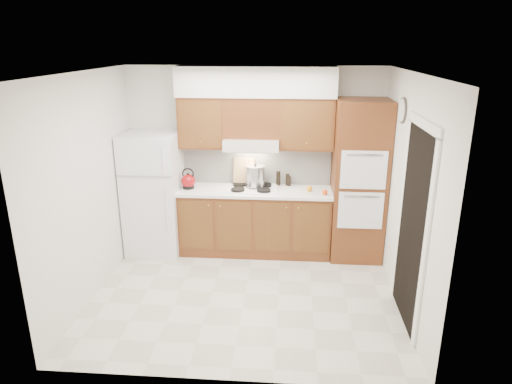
# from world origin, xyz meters

# --- Properties ---
(floor) EXTENTS (3.60, 3.60, 0.00)m
(floor) POSITION_xyz_m (0.00, 0.00, 0.00)
(floor) COLOR beige
(floor) RESTS_ON ground
(ceiling) EXTENTS (3.60, 3.60, 0.00)m
(ceiling) POSITION_xyz_m (0.00, 0.00, 2.60)
(ceiling) COLOR white
(ceiling) RESTS_ON wall_back
(wall_back) EXTENTS (3.60, 0.02, 2.60)m
(wall_back) POSITION_xyz_m (0.00, 1.50, 1.30)
(wall_back) COLOR silver
(wall_back) RESTS_ON floor
(wall_left) EXTENTS (0.02, 3.00, 2.60)m
(wall_left) POSITION_xyz_m (-1.80, 0.00, 1.30)
(wall_left) COLOR silver
(wall_left) RESTS_ON floor
(wall_right) EXTENTS (0.02, 3.00, 2.60)m
(wall_right) POSITION_xyz_m (1.80, 0.00, 1.30)
(wall_right) COLOR silver
(wall_right) RESTS_ON floor
(fridge) EXTENTS (0.75, 0.72, 1.72)m
(fridge) POSITION_xyz_m (-1.41, 1.14, 0.86)
(fridge) COLOR white
(fridge) RESTS_ON floor
(base_cabinets) EXTENTS (2.11, 0.60, 0.90)m
(base_cabinets) POSITION_xyz_m (0.02, 1.20, 0.45)
(base_cabinets) COLOR brown
(base_cabinets) RESTS_ON floor
(countertop) EXTENTS (2.13, 0.62, 0.04)m
(countertop) POSITION_xyz_m (0.03, 1.19, 0.92)
(countertop) COLOR white
(countertop) RESTS_ON base_cabinets
(backsplash) EXTENTS (2.11, 0.03, 0.56)m
(backsplash) POSITION_xyz_m (0.02, 1.49, 1.22)
(backsplash) COLOR white
(backsplash) RESTS_ON countertop
(oven_cabinet) EXTENTS (0.70, 0.65, 2.20)m
(oven_cabinet) POSITION_xyz_m (1.44, 1.18, 1.10)
(oven_cabinet) COLOR brown
(oven_cabinet) RESTS_ON floor
(upper_cab_left) EXTENTS (0.63, 0.33, 0.70)m
(upper_cab_left) POSITION_xyz_m (-0.71, 1.33, 1.85)
(upper_cab_left) COLOR brown
(upper_cab_left) RESTS_ON wall_back
(upper_cab_right) EXTENTS (0.73, 0.33, 0.70)m
(upper_cab_right) POSITION_xyz_m (0.72, 1.33, 1.85)
(upper_cab_right) COLOR brown
(upper_cab_right) RESTS_ON wall_back
(range_hood) EXTENTS (0.75, 0.45, 0.15)m
(range_hood) POSITION_xyz_m (-0.02, 1.27, 1.57)
(range_hood) COLOR silver
(range_hood) RESTS_ON wall_back
(upper_cab_over_hood) EXTENTS (0.75, 0.33, 0.55)m
(upper_cab_over_hood) POSITION_xyz_m (-0.02, 1.33, 1.92)
(upper_cab_over_hood) COLOR brown
(upper_cab_over_hood) RESTS_ON range_hood
(soffit) EXTENTS (2.13, 0.36, 0.40)m
(soffit) POSITION_xyz_m (0.03, 1.32, 2.40)
(soffit) COLOR silver
(soffit) RESTS_ON wall_back
(cooktop) EXTENTS (0.74, 0.50, 0.01)m
(cooktop) POSITION_xyz_m (-0.02, 1.21, 0.95)
(cooktop) COLOR white
(cooktop) RESTS_ON countertop
(doorway) EXTENTS (0.02, 0.90, 2.10)m
(doorway) POSITION_xyz_m (1.79, -0.35, 1.05)
(doorway) COLOR black
(doorway) RESTS_ON floor
(wall_clock) EXTENTS (0.02, 0.30, 0.30)m
(wall_clock) POSITION_xyz_m (1.79, 0.55, 2.15)
(wall_clock) COLOR #3F3833
(wall_clock) RESTS_ON wall_right
(kettle) EXTENTS (0.26, 0.26, 0.20)m
(kettle) POSITION_xyz_m (-0.91, 1.17, 1.05)
(kettle) COLOR maroon
(kettle) RESTS_ON countertop
(cutting_board) EXTENTS (0.30, 0.12, 0.39)m
(cutting_board) POSITION_xyz_m (-0.15, 1.40, 1.14)
(cutting_board) COLOR tan
(cutting_board) RESTS_ON countertop
(stock_pot) EXTENTS (0.31, 0.31, 0.28)m
(stock_pot) POSITION_xyz_m (0.02, 1.29, 1.11)
(stock_pot) COLOR #BAB9BE
(stock_pot) RESTS_ON cooktop
(condiment_a) EXTENTS (0.07, 0.07, 0.21)m
(condiment_a) POSITION_xyz_m (0.34, 1.41, 1.04)
(condiment_a) COLOR black
(condiment_a) RESTS_ON countertop
(condiment_b) EXTENTS (0.07, 0.07, 0.17)m
(condiment_b) POSITION_xyz_m (0.47, 1.42, 1.02)
(condiment_b) COLOR black
(condiment_b) RESTS_ON countertop
(condiment_c) EXTENTS (0.06, 0.06, 0.14)m
(condiment_c) POSITION_xyz_m (0.50, 1.40, 1.01)
(condiment_c) COLOR black
(condiment_c) RESTS_ON countertop
(orange_near) EXTENTS (0.09, 0.09, 0.07)m
(orange_near) POSITION_xyz_m (0.98, 1.03, 0.98)
(orange_near) COLOR #FF5B0D
(orange_near) RESTS_ON countertop
(orange_far) EXTENTS (0.10, 0.10, 0.08)m
(orange_far) POSITION_xyz_m (0.78, 1.17, 0.98)
(orange_far) COLOR orange
(orange_far) RESTS_ON countertop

